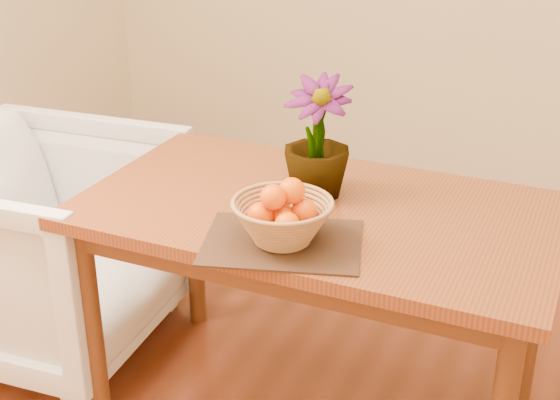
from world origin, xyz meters
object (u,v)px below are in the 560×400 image
at_px(armchair, 43,235).
at_px(table, 318,232).
at_px(potted_plant, 317,138).
at_px(wicker_basket, 282,223).

bearing_deg(armchair, table, -94.06).
height_order(potted_plant, armchair, potted_plant).
distance_m(table, wicker_basket, 0.30).
height_order(wicker_basket, armchair, same).
relative_size(potted_plant, armchair, 0.42).
distance_m(potted_plant, armchair, 1.14).
distance_m(wicker_basket, armchair, 1.15).
relative_size(table, wicker_basket, 5.17).
bearing_deg(table, potted_plant, 117.06).
bearing_deg(table, armchair, -179.94).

